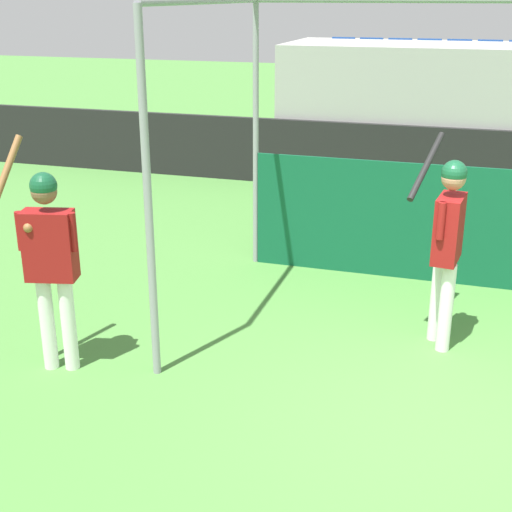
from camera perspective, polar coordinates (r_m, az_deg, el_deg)
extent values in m
plane|color=#477F38|center=(5.92, 15.44, -13.59)|extent=(60.00, 60.00, 0.00)
cube|color=black|center=(12.45, 17.30, 7.04)|extent=(24.00, 0.12, 1.15)
cube|color=#9E9E99|center=(13.58, 17.67, 10.73)|extent=(7.05, 2.40, 2.40)
cube|color=navy|center=(13.07, 5.31, 11.24)|extent=(0.45, 0.40, 0.10)
cube|color=navy|center=(13.21, 5.51, 12.34)|extent=(0.45, 0.06, 0.40)
cube|color=navy|center=(12.97, 7.73, 11.07)|extent=(0.45, 0.40, 0.10)
cube|color=navy|center=(13.11, 7.92, 12.18)|extent=(0.45, 0.06, 0.40)
cube|color=navy|center=(12.89, 10.18, 10.89)|extent=(0.45, 0.40, 0.10)
cube|color=navy|center=(13.03, 10.35, 12.00)|extent=(0.45, 0.06, 0.40)
cube|color=navy|center=(12.83, 12.65, 10.68)|extent=(0.45, 0.40, 0.10)
cube|color=navy|center=(12.97, 12.81, 11.80)|extent=(0.45, 0.06, 0.40)
cube|color=navy|center=(12.80, 15.14, 10.45)|extent=(0.45, 0.40, 0.10)
cube|color=navy|center=(12.94, 15.28, 11.57)|extent=(0.45, 0.06, 0.40)
cube|color=navy|center=(12.79, 17.63, 10.20)|extent=(0.45, 0.40, 0.10)
cube|color=navy|center=(12.93, 17.75, 11.32)|extent=(0.45, 0.06, 0.40)
cube|color=navy|center=(13.79, 6.10, 13.36)|extent=(0.45, 0.40, 0.10)
cube|color=navy|center=(13.94, 6.28, 14.38)|extent=(0.45, 0.06, 0.40)
cube|color=navy|center=(13.69, 8.41, 13.21)|extent=(0.45, 0.40, 0.10)
cube|color=navy|center=(13.84, 8.59, 14.24)|extent=(0.45, 0.06, 0.40)
cube|color=navy|center=(13.62, 10.75, 13.04)|extent=(0.45, 0.40, 0.10)
cube|color=navy|center=(13.77, 10.91, 14.07)|extent=(0.45, 0.06, 0.40)
cube|color=navy|center=(13.56, 13.11, 12.85)|extent=(0.45, 0.40, 0.10)
cube|color=navy|center=(13.72, 13.26, 13.89)|extent=(0.45, 0.06, 0.40)
cube|color=navy|center=(13.53, 15.48, 12.63)|extent=(0.45, 0.40, 0.10)
cube|color=navy|center=(13.69, 15.61, 13.67)|extent=(0.45, 0.06, 0.40)
cube|color=navy|center=(13.52, 17.86, 12.40)|extent=(0.45, 0.40, 0.10)
cube|color=navy|center=(13.68, 17.97, 13.44)|extent=(0.45, 0.06, 0.40)
cube|color=navy|center=(14.53, 6.81, 15.27)|extent=(0.45, 0.40, 0.10)
cube|color=navy|center=(14.69, 6.99, 16.21)|extent=(0.45, 0.06, 0.40)
cube|color=navy|center=(14.44, 9.03, 15.13)|extent=(0.45, 0.40, 0.10)
cube|color=navy|center=(14.60, 9.19, 16.09)|extent=(0.45, 0.06, 0.40)
cube|color=navy|center=(14.37, 11.27, 14.98)|extent=(0.45, 0.40, 0.10)
cube|color=navy|center=(14.53, 11.42, 15.93)|extent=(0.45, 0.06, 0.40)
cube|color=navy|center=(14.32, 13.53, 14.80)|extent=(0.45, 0.40, 0.10)
cube|color=navy|center=(14.48, 13.66, 15.76)|extent=(0.45, 0.06, 0.40)
cube|color=navy|center=(14.29, 15.79, 14.59)|extent=(0.45, 0.40, 0.10)
cube|color=navy|center=(14.45, 15.91, 15.56)|extent=(0.45, 0.06, 0.40)
cube|color=navy|center=(14.28, 18.06, 14.37)|extent=(0.45, 0.40, 0.10)
cube|color=navy|center=(14.44, 18.17, 15.33)|extent=(0.45, 0.06, 0.40)
cylinder|color=gray|center=(6.00, -8.62, 4.10)|extent=(0.07, 0.07, 3.16)
cylinder|color=gray|center=(8.72, -0.02, 9.38)|extent=(0.07, 0.07, 3.16)
cylinder|color=gray|center=(7.15, -3.83, 19.70)|extent=(0.06, 3.00, 0.06)
cylinder|color=gray|center=(8.21, 13.23, 19.31)|extent=(3.72, 0.06, 0.06)
cube|color=#0F5133|center=(8.56, 11.92, 2.69)|extent=(3.65, 0.03, 1.41)
cylinder|color=white|center=(6.98, 14.95, -4.04)|extent=(0.14, 0.14, 0.88)
cylinder|color=white|center=(7.17, 14.28, -3.29)|extent=(0.14, 0.14, 0.88)
cube|color=maroon|center=(6.81, 15.16, 2.11)|extent=(0.27, 0.47, 0.62)
sphere|color=#A37556|center=(6.69, 15.54, 6.02)|extent=(0.22, 0.22, 0.22)
sphere|color=#144C2D|center=(6.68, 15.58, 6.43)|extent=(0.23, 0.23, 0.23)
cylinder|color=maroon|center=(6.56, 14.59, 2.74)|extent=(0.08, 0.08, 0.34)
cylinder|color=maroon|center=(7.00, 15.26, 3.78)|extent=(0.08, 0.08, 0.34)
cylinder|color=black|center=(6.98, 13.47, 7.02)|extent=(0.27, 0.73, 0.55)
sphere|color=black|center=(6.93, 16.04, 4.57)|extent=(0.08, 0.08, 0.08)
cylinder|color=white|center=(6.64, -14.76, -5.30)|extent=(0.16, 0.16, 0.88)
cylinder|color=white|center=(6.70, -16.35, -5.22)|extent=(0.16, 0.16, 0.88)
cube|color=maroon|center=(6.39, -16.18, 0.82)|extent=(0.47, 0.32, 0.62)
sphere|color=brown|center=(6.26, -16.61, 4.97)|extent=(0.22, 0.22, 0.22)
sphere|color=#144C2D|center=(6.24, -16.65, 5.41)|extent=(0.23, 0.23, 0.23)
cylinder|color=maroon|center=(6.24, -14.46, 1.87)|extent=(0.08, 0.08, 0.34)
cylinder|color=maroon|center=(6.39, -18.34, 1.92)|extent=(0.08, 0.08, 0.34)
cylinder|color=brown|center=(6.38, -19.67, 5.52)|extent=(0.17, 0.55, 0.75)
sphere|color=brown|center=(6.29, -17.76, 2.17)|extent=(0.08, 0.08, 0.08)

